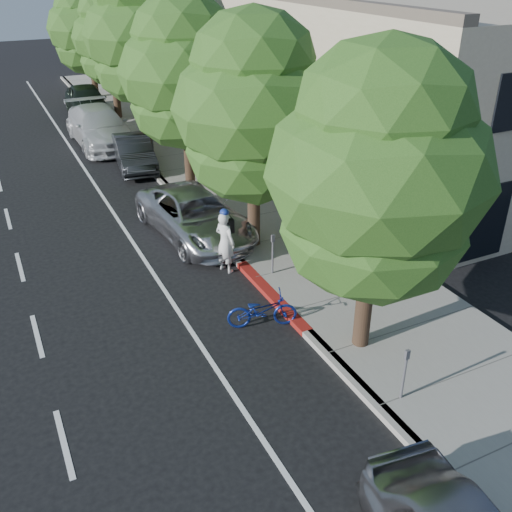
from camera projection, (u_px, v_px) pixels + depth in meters
ground at (288, 315)px, 15.31m from camera, size 120.00×120.00×0.00m
sidewalk at (242, 197)px, 22.50m from camera, size 4.60×56.00×0.15m
curb at (187, 207)px, 21.61m from camera, size 0.30×56.00×0.15m
curb_red_segment at (271, 295)px, 16.06m from camera, size 0.32×4.00×0.15m
storefront_building at (285, 56)px, 31.63m from camera, size 10.00×36.00×7.00m
street_tree_0 at (378, 176)px, 11.96m from camera, size 4.88×4.88×7.36m
street_tree_1 at (254, 111)px, 16.69m from camera, size 4.85×4.85×7.42m
street_tree_2 at (184, 74)px, 21.42m from camera, size 5.01×5.01×7.55m
street_tree_3 at (139, 37)px, 25.88m from camera, size 5.06×5.06×8.40m
street_tree_4 at (110, 39)px, 30.99m from camera, size 4.10×4.10×7.09m
street_tree_5 at (88, 29)px, 35.80m from camera, size 5.03×5.03×7.22m
cyclist at (225, 242)px, 17.02m from camera, size 0.70×0.83×1.92m
bicycle at (262, 310)px, 14.66m from camera, size 1.93×1.17×0.96m
silver_suv at (195, 216)px, 19.24m from camera, size 3.03×5.65×1.51m
dark_sedan at (134, 153)px, 25.40m from camera, size 2.00×4.47×1.43m
white_pickup at (100, 127)px, 28.44m from camera, size 2.65×6.29×1.81m
dark_suv_far at (87, 101)px, 33.40m from camera, size 2.29×5.31×1.79m
pedestrian at (267, 162)px, 23.35m from camera, size 1.06×0.99×1.74m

